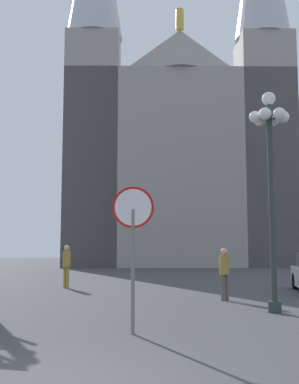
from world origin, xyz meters
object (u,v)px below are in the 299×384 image
(street_lamp, at_px, (270,158))
(pedestrian_walking, at_px, (224,269))
(cathedral, at_px, (177,142))
(pedestrian_standing, at_px, (67,262))
(stop_sign, at_px, (133,228))

(street_lamp, height_order, pedestrian_walking, street_lamp)
(cathedral, xyz_separation_m, street_lamp, (1.08, -28.95, -6.83))
(cathedral, bearing_deg, pedestrian_standing, -104.69)
(stop_sign, relative_size, pedestrian_walking, 1.78)
(stop_sign, distance_m, pedestrian_walking, 6.43)
(stop_sign, bearing_deg, street_lamp, 39.98)
(cathedral, xyz_separation_m, pedestrian_walking, (0.18, -26.26, -9.97))
(street_lamp, relative_size, pedestrian_standing, 3.40)
(pedestrian_walking, bearing_deg, stop_sign, -115.32)
(pedestrian_walking, distance_m, pedestrian_standing, 7.35)
(cathedral, distance_m, stop_sign, 33.28)
(stop_sign, distance_m, street_lamp, 5.13)
(cathedral, distance_m, street_lamp, 29.76)
(cathedral, relative_size, pedestrian_standing, 20.33)
(cathedral, bearing_deg, pedestrian_walking, -89.62)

